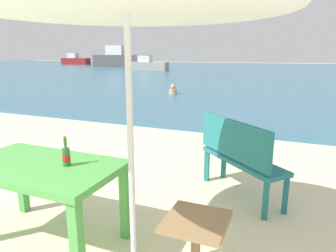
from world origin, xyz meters
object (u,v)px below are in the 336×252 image
object	(u,v)px
boat_ferry	(75,60)
bench_teal_center	(239,154)
beer_bottle_amber	(66,155)
boat_fishing_trawler	(120,59)
boat_tanker	(148,65)
picnic_table_green	(41,175)
side_table_wood	(196,242)
swimmer_person	(173,90)

from	to	relation	value
boat_ferry	bench_teal_center	bearing A→B (deg)	-48.72
beer_bottle_amber	boat_fishing_trawler	xyz separation A→B (m)	(-18.31, 31.28, 0.16)
boat_tanker	boat_fishing_trawler	xyz separation A→B (m)	(-6.71, 5.99, 0.41)
boat_ferry	boat_fishing_trawler	distance (m)	12.19
beer_bottle_amber	picnic_table_green	bearing A→B (deg)	-168.35
picnic_table_green	boat_tanker	world-z (taller)	boat_tanker
boat_ferry	boat_fishing_trawler	size ratio (longest dim) A/B	0.65
picnic_table_green	side_table_wood	distance (m)	1.45
boat_tanker	boat_fishing_trawler	world-z (taller)	boat_fishing_trawler
swimmer_person	side_table_wood	bearing A→B (deg)	-67.69
picnic_table_green	side_table_wood	size ratio (longest dim) A/B	2.59
side_table_wood	bench_teal_center	xyz separation A→B (m)	(0.04, 1.57, 0.19)
bench_teal_center	boat_tanker	world-z (taller)	boat_tanker
picnic_table_green	boat_ferry	distance (m)	46.63
swimmer_person	boat_fishing_trawler	size ratio (longest dim) A/B	0.06
picnic_table_green	bench_teal_center	bearing A→B (deg)	47.44
bench_teal_center	boat_ferry	size ratio (longest dim) A/B	0.25
swimmer_person	boat_tanker	xyz separation A→B (m)	(-8.84, 15.77, 0.36)
boat_tanker	boat_fishing_trawler	distance (m)	9.00
boat_tanker	boat_ferry	size ratio (longest dim) A/B	0.85
beer_bottle_amber	boat_tanker	xyz separation A→B (m)	(-11.60, 25.29, -0.26)
boat_tanker	boat_fishing_trawler	bearing A→B (deg)	138.26
boat_tanker	boat_ferry	world-z (taller)	boat_ferry
swimmer_person	boat_fishing_trawler	bearing A→B (deg)	125.56
picnic_table_green	boat_tanker	distance (m)	27.77
beer_bottle_amber	boat_tanker	distance (m)	27.83
bench_teal_center	swimmer_person	bearing A→B (deg)	116.35
picnic_table_green	boat_fishing_trawler	size ratio (longest dim) A/B	0.20
side_table_wood	boat_ferry	world-z (taller)	boat_ferry
boat_tanker	boat_ferry	distance (m)	20.95
boat_tanker	boat_fishing_trawler	size ratio (longest dim) A/B	0.56
beer_bottle_amber	side_table_wood	size ratio (longest dim) A/B	0.49
beer_bottle_amber	bench_teal_center	bearing A→B (deg)	51.94
beer_bottle_amber	swimmer_person	world-z (taller)	beer_bottle_amber
boat_ferry	swimmer_person	bearing A→B (deg)	-45.24
boat_tanker	bench_teal_center	bearing A→B (deg)	-61.69
side_table_wood	boat_tanker	distance (m)	28.36
swimmer_person	boat_fishing_trawler	distance (m)	26.76
side_table_wood	swimmer_person	size ratio (longest dim) A/B	1.32
swimmer_person	boat_ferry	distance (m)	37.81
boat_ferry	boat_fishing_trawler	bearing A→B (deg)	-24.68
beer_bottle_amber	side_table_wood	bearing A→B (deg)	-1.89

